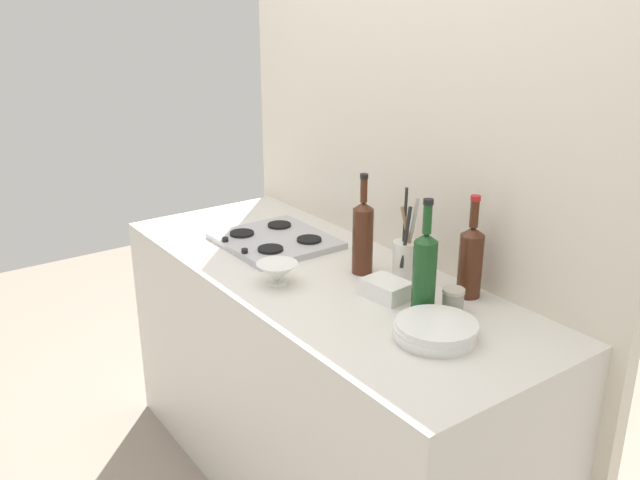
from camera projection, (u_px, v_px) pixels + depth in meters
counter_block at (320, 384)px, 2.53m from camera, size 1.80×0.70×0.90m
backsplash_panel at (405, 173)px, 2.48m from camera, size 1.90×0.06×2.40m
stovetop_hob at (275, 240)px, 2.64m from camera, size 0.42×0.39×0.04m
plate_stack at (435, 331)px, 1.91m from camera, size 0.24×0.24×0.05m
wine_bottle_leftmost at (471, 259)px, 2.15m from camera, size 0.08×0.08×0.34m
wine_bottle_mid_left at (363, 236)px, 2.33m from camera, size 0.07×0.07×0.35m
wine_bottle_mid_right at (424, 271)px, 2.03m from camera, size 0.07×0.07×0.36m
mixing_bowl at (278, 273)px, 2.26m from camera, size 0.14×0.14×0.08m
butter_dish at (386, 289)px, 2.17m from camera, size 0.15×0.12×0.06m
utensil_crock at (405, 257)px, 2.29m from camera, size 0.08×0.08×0.33m
condiment_jar_front at (453, 300)px, 2.07m from camera, size 0.07×0.07×0.08m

